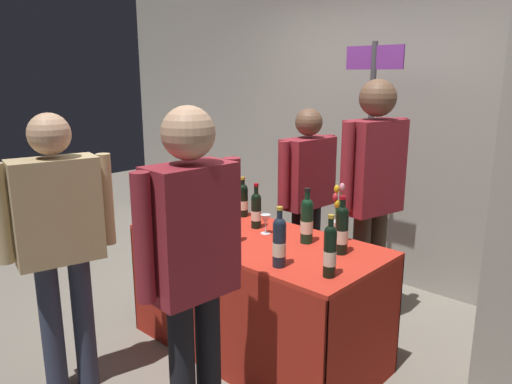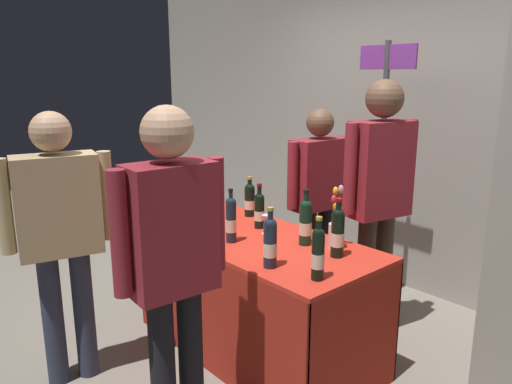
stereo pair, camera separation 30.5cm
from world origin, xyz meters
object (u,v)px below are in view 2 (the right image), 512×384
object	(u,v)px
tasting_table	(256,273)
taster_foreground_right	(172,256)
wine_glass_near_vendor	(267,221)
vendor_presenter	(318,188)
booth_signpost	(382,152)
display_bottle_0	(231,219)
flower_vase	(336,230)
featured_wine_bottle	(318,253)

from	to	relation	value
tasting_table	taster_foreground_right	xyz separation A→B (m)	(0.42, -0.87, 0.46)
wine_glass_near_vendor	vendor_presenter	bearing A→B (deg)	107.62
wine_glass_near_vendor	booth_signpost	size ratio (longest dim) A/B	0.06
tasting_table	taster_foreground_right	size ratio (longest dim) A/B	0.98
vendor_presenter	booth_signpost	xyz separation A→B (m)	(0.39, 0.26, 0.31)
display_bottle_0	vendor_presenter	distance (m)	1.07
tasting_table	wine_glass_near_vendor	size ratio (longest dim) A/B	12.80
display_bottle_0	taster_foreground_right	size ratio (longest dim) A/B	0.20
taster_foreground_right	display_bottle_0	bearing A→B (deg)	36.86
tasting_table	flower_vase	xyz separation A→B (m)	(0.46, 0.23, 0.36)
wine_glass_near_vendor	taster_foreground_right	xyz separation A→B (m)	(0.43, -0.98, 0.13)
tasting_table	vendor_presenter	world-z (taller)	vendor_presenter
featured_wine_bottle	booth_signpost	size ratio (longest dim) A/B	0.16
wine_glass_near_vendor	taster_foreground_right	bearing A→B (deg)	-66.28
vendor_presenter	taster_foreground_right	size ratio (longest dim) A/B	0.92
display_bottle_0	wine_glass_near_vendor	world-z (taller)	display_bottle_0
tasting_table	featured_wine_bottle	size ratio (longest dim) A/B	4.96
vendor_presenter	booth_signpost	distance (m)	0.56
wine_glass_near_vendor	vendor_presenter	size ratio (longest dim) A/B	0.08
flower_vase	vendor_presenter	world-z (taller)	vendor_presenter
vendor_presenter	booth_signpost	world-z (taller)	booth_signpost
display_bottle_0	booth_signpost	bearing A→B (deg)	82.50
featured_wine_bottle	tasting_table	bearing A→B (deg)	164.24
tasting_table	featured_wine_bottle	world-z (taller)	featured_wine_bottle
featured_wine_bottle	display_bottle_0	world-z (taller)	display_bottle_0
taster_foreground_right	flower_vase	bearing A→B (deg)	1.74
vendor_presenter	featured_wine_bottle	bearing A→B (deg)	44.59
flower_vase	taster_foreground_right	size ratio (longest dim) A/B	0.23
display_bottle_0	booth_signpost	xyz separation A→B (m)	(0.17, 1.31, 0.30)
tasting_table	vendor_presenter	size ratio (longest dim) A/B	1.06
tasting_table	flower_vase	bearing A→B (deg)	26.86
tasting_table	booth_signpost	world-z (taller)	booth_signpost
taster_foreground_right	wine_glass_near_vendor	bearing A→B (deg)	27.42
flower_vase	display_bottle_0	bearing A→B (deg)	-141.39
flower_vase	vendor_presenter	distance (m)	0.96
taster_foreground_right	booth_signpost	world-z (taller)	booth_signpost
display_bottle_0	vendor_presenter	size ratio (longest dim) A/B	0.22
tasting_table	flower_vase	world-z (taller)	flower_vase
display_bottle_0	taster_foreground_right	distance (m)	0.85
tasting_table	display_bottle_0	xyz separation A→B (m)	(-0.04, -0.17, 0.39)
display_bottle_0	vendor_presenter	bearing A→B (deg)	101.56
flower_vase	taster_foreground_right	xyz separation A→B (m)	(-0.04, -1.10, 0.10)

